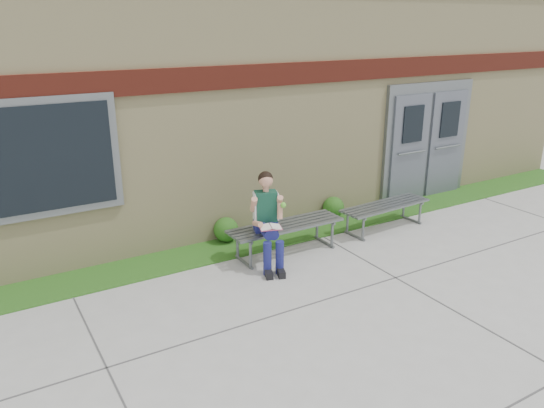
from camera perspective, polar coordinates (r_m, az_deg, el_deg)
ground at (r=6.75m, az=9.79°, el=-11.46°), size 80.00×80.00×0.00m
grass_strip at (r=8.65m, az=-1.32°, el=-3.97°), size 16.00×0.80×0.02m
school_building at (r=11.12m, az=-10.19°, el=12.11°), size 16.20×6.22×4.20m
bench_left at (r=8.10m, az=1.51°, el=-2.90°), size 1.83×0.52×0.48m
bench_right at (r=9.26m, az=12.06°, el=-0.63°), size 1.73×0.58×0.44m
girl at (r=7.60m, az=-0.44°, el=-1.52°), size 0.56×0.87×1.38m
shrub_mid at (r=8.57m, az=-4.97°, el=-2.75°), size 0.40×0.40×0.40m
shrub_east at (r=9.63m, az=6.63°, el=-0.35°), size 0.38×0.38×0.38m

